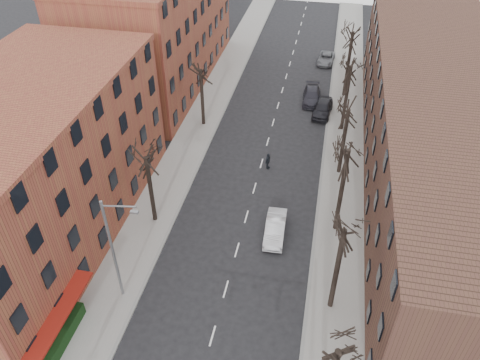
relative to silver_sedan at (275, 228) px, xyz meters
The scene contains 20 objects.
sidewalk_left 19.85m from the silver_sedan, 122.77° to the left, with size 4.00×90.00×0.15m, color gray.
sidewalk_right 17.50m from the silver_sedan, 72.49° to the left, with size 4.00×90.00×0.15m, color gray.
building_left_near 19.74m from the silver_sedan, 169.95° to the right, with size 12.00×26.00×12.00m, color brown.
building_left_far 32.40m from the silver_sedan, 126.11° to the left, with size 12.00×28.00×14.00m, color brown.
building_right 18.18m from the silver_sedan, 41.37° to the left, with size 12.00×50.00×10.00m, color #482D21.
awning_left 17.31m from the silver_sedan, 134.57° to the right, with size 1.20×7.00×0.15m, color maroon.
hedge 18.09m from the silver_sedan, 132.57° to the right, with size 0.80×6.00×1.00m, color black.
tree_right_b 8.01m from the silver_sedan, 52.42° to the right, with size 5.20×5.20×10.80m, color black, non-canonical shape.
tree_right_c 5.20m from the silver_sedan, 19.06° to the left, with size 5.20×5.20×11.60m, color black, non-canonical shape.
tree_right_d 10.86m from the silver_sedan, 63.32° to the left, with size 5.20×5.20×10.00m, color black, non-canonical shape.
tree_right_e 18.35m from the silver_sedan, 74.62° to the left, with size 5.20×5.20×10.80m, color black, non-canonical shape.
tree_right_f 26.15m from the silver_sedan, 79.28° to the left, with size 5.20×5.20×11.60m, color black, non-canonical shape.
tree_left_a 10.37m from the silver_sedan, behind, with size 5.20×5.20×9.50m, color black, non-canonical shape.
tree_left_b 18.80m from the silver_sedan, 123.39° to the left, with size 5.20×5.20×9.50m, color black, non-canonical shape.
streetlight 13.52m from the silver_sedan, 139.57° to the right, with size 2.45×0.22×9.03m.
silver_sedan is the anchor object (origin of this frame).
parked_car_near 20.76m from the silver_sedan, 82.91° to the left, with size 1.94×4.82×1.64m, color black.
parked_car_mid 23.50m from the silver_sedan, 87.41° to the left, with size 2.06×5.06×1.47m, color #212029.
parked_car_far 35.07m from the silver_sedan, 86.53° to the left, with size 2.09×4.53×1.26m, color slate.
pedestrian_crossing 9.26m from the silver_sedan, 102.64° to the left, with size 1.01×0.42×1.72m, color black.
Camera 1 is at (5.44, -9.39, 27.66)m, focal length 35.00 mm.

